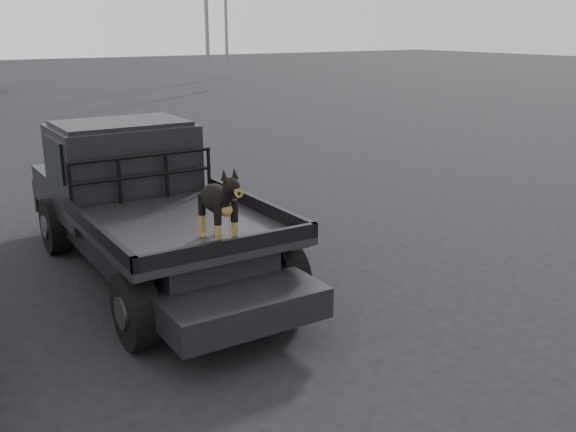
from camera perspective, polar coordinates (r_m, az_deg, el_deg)
ground at (r=6.37m, az=-10.16°, el=-11.62°), size 120.00×120.00×0.00m
flatbed_ute at (r=8.07m, az=-11.91°, el=-2.04°), size 2.00×5.40×0.92m
ute_cab at (r=8.72m, az=-14.48°, el=5.29°), size 1.72×1.30×0.88m
headache_rack at (r=8.05m, az=-12.72°, el=3.32°), size 1.80×0.08×0.55m
dog at (r=6.35m, az=-6.28°, el=1.00°), size 0.32×0.60×0.74m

